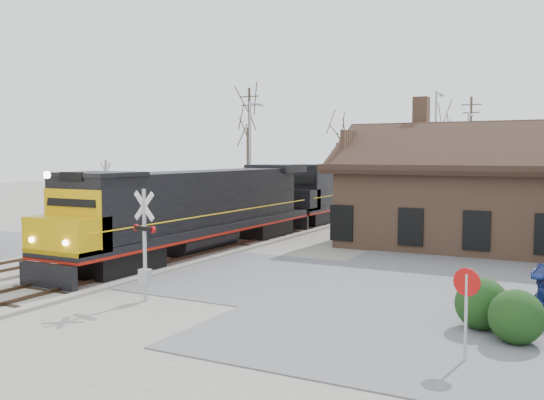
{
  "coord_description": "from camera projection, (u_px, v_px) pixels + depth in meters",
  "views": [
    {
      "loc": [
        16.55,
        -20.31,
        4.75
      ],
      "look_at": [
        1.0,
        9.0,
        2.22
      ],
      "focal_mm": 40.0,
      "sensor_mm": 36.0,
      "label": 1
    }
  ],
  "objects": [
    {
      "name": "tree_a",
      "position": [
        248.0,
        115.0,
        58.49
      ],
      "size": [
        4.87,
        4.87,
        11.94
      ],
      "color": "#382D23",
      "rests_on": "ground"
    },
    {
      "name": "do_not_enter_sign",
      "position": [
        466.0,
        297.0,
        13.73
      ],
      "size": [
        0.64,
        0.21,
        2.18
      ],
      "rotation": [
        0.0,
        0.0,
        -0.27
      ],
      "color": "#A5A8AD",
      "rests_on": "ground"
    },
    {
      "name": "hedge_a",
      "position": [
        482.0,
        304.0,
        16.35
      ],
      "size": [
        1.42,
        1.42,
        1.42
      ],
      "primitive_type": "sphere",
      "color": "#153311",
      "rests_on": "ground"
    },
    {
      "name": "hedge_b",
      "position": [
        516.0,
        317.0,
        15.1
      ],
      "size": [
        1.37,
        1.37,
        1.37
      ],
      "primitive_type": "sphere",
      "color": "#153311",
      "rests_on": "ground"
    },
    {
      "name": "crossbuck_near",
      "position": [
        145.0,
        248.0,
        19.45
      ],
      "size": [
        1.03,
        0.3,
        3.63
      ],
      "rotation": [
        0.0,
        0.0,
        -0.19
      ],
      "color": "#A5A8AD",
      "rests_on": "ground"
    },
    {
      "name": "track_siding",
      "position": [
        242.0,
        223.0,
        41.29
      ],
      "size": [
        3.4,
        90.0,
        0.24
      ],
      "color": "#A5A095",
      "rests_on": "ground"
    },
    {
      "name": "tree_c",
      "position": [
        444.0,
        124.0,
        69.44
      ],
      "size": [
        4.68,
        4.68,
        11.46
      ],
      "color": "#382D23",
      "rests_on": "ground"
    },
    {
      "name": "depot",
      "position": [
        490.0,
        200.0,
        30.77
      ],
      "size": [
        15.2,
        9.31,
        7.9
      ],
      "color": "#875F46",
      "rests_on": "ground"
    },
    {
      "name": "crossbuck_far",
      "position": [
        106.0,
        202.0,
        33.69
      ],
      "size": [
        1.23,
        0.46,
        4.43
      ],
      "rotation": [
        0.0,
        0.0,
        2.83
      ],
      "color": "#A5A8AD",
      "rests_on": "ground"
    },
    {
      "name": "road",
      "position": [
        153.0,
        264.0,
        25.98
      ],
      "size": [
        60.0,
        9.0,
        0.03
      ],
      "primitive_type": "cube",
      "color": "#5A5A5E",
      "rests_on": "ground"
    },
    {
      "name": "streetlight_a",
      "position": [
        251.0,
        152.0,
        47.03
      ],
      "size": [
        0.25,
        2.04,
        8.8
      ],
      "color": "#A5A8AD",
      "rests_on": "ground"
    },
    {
      "name": "utility_pole_a",
      "position": [
        249.0,
        144.0,
        56.28
      ],
      "size": [
        2.0,
        0.24,
        10.85
      ],
      "color": "#382D23",
      "rests_on": "ground"
    },
    {
      "name": "ground",
      "position": [
        153.0,
        265.0,
        25.98
      ],
      "size": [
        140.0,
        140.0,
        0.0
      ],
      "primitive_type": "plane",
      "color": "#A5A095",
      "rests_on": "ground"
    },
    {
      "name": "streetlight_c",
      "position": [
        468.0,
        154.0,
        54.36
      ],
      "size": [
        0.25,
        2.04,
        8.46
      ],
      "color": "#A5A8AD",
      "rests_on": "ground"
    },
    {
      "name": "streetlight_b",
      "position": [
        436.0,
        149.0,
        42.86
      ],
      "size": [
        0.25,
        2.04,
        9.18
      ],
      "color": "#A5A8AD",
      "rests_on": "ground"
    },
    {
      "name": "track_main",
      "position": [
        302.0,
        226.0,
        39.19
      ],
      "size": [
        3.4,
        90.0,
        0.24
      ],
      "color": "#A5A095",
      "rests_on": "ground"
    },
    {
      "name": "utility_pole_b",
      "position": [
        470.0,
        147.0,
        61.25
      ],
      "size": [
        2.0,
        0.24,
        10.51
      ],
      "color": "#382D23",
      "rests_on": "ground"
    },
    {
      "name": "locomotive_lead",
      "position": [
        193.0,
        209.0,
        28.46
      ],
      "size": [
        2.77,
        18.55,
        4.11
      ],
      "color": "black",
      "rests_on": "ground"
    },
    {
      "name": "locomotive_trailing",
      "position": [
        341.0,
        189.0,
        45.04
      ],
      "size": [
        2.77,
        18.55,
        3.89
      ],
      "color": "black",
      "rests_on": "ground"
    },
    {
      "name": "tree_b",
      "position": [
        337.0,
        134.0,
        64.25
      ],
      "size": [
        3.95,
        3.95,
        9.68
      ],
      "color": "#382D23",
      "rests_on": "ground"
    }
  ]
}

